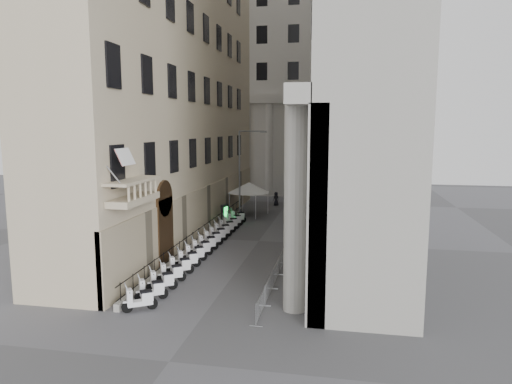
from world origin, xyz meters
TOP-DOWN VIEW (x-y plane):
  - ground at (0.00, 0.00)m, footprint 120.00×120.00m
  - left_building at (-7.50, 22.00)m, footprint 5.00×36.00m
  - far_building at (0.00, 48.00)m, footprint 22.00×10.00m
  - iron_fence at (-4.30, 18.00)m, footprint 0.30×28.00m
  - blue_awning at (4.15, 26.00)m, footprint 1.60×3.00m
  - flag at (-4.00, 5.00)m, footprint 1.00×1.40m
  - scooter_0 at (-3.22, 4.40)m, footprint 1.48×1.24m
  - scooter_1 at (-3.22, 5.82)m, footprint 1.48×1.24m
  - scooter_2 at (-3.22, 7.23)m, footprint 1.48×1.24m
  - scooter_3 at (-3.22, 8.65)m, footprint 1.48×1.24m
  - scooter_4 at (-3.22, 10.06)m, footprint 1.48×1.24m
  - scooter_5 at (-3.22, 11.47)m, footprint 1.48×1.24m
  - scooter_6 at (-3.22, 12.89)m, footprint 1.48×1.24m
  - scooter_7 at (-3.22, 14.30)m, footprint 1.48×1.24m
  - scooter_8 at (-3.22, 15.72)m, footprint 1.48×1.24m
  - scooter_9 at (-3.22, 17.13)m, footprint 1.48×1.24m
  - scooter_10 at (-3.22, 18.55)m, footprint 1.48×1.24m
  - scooter_11 at (-3.22, 19.96)m, footprint 1.48×1.24m
  - scooter_12 at (-3.22, 21.38)m, footprint 1.48×1.24m
  - scooter_13 at (-3.22, 22.79)m, footprint 1.48×1.24m
  - scooter_14 at (-3.22, 24.21)m, footprint 1.48×1.24m
  - scooter_15 at (-3.22, 25.62)m, footprint 1.48×1.24m
  - barrier_0 at (2.72, 4.88)m, footprint 0.60×2.40m
  - barrier_1 at (2.72, 7.38)m, footprint 0.60×2.40m
  - barrier_2 at (2.72, 9.88)m, footprint 0.60×2.40m
  - barrier_3 at (2.72, 12.38)m, footprint 0.60×2.40m
  - barrier_4 at (2.72, 14.88)m, footprint 0.60×2.40m
  - barrier_5 at (2.72, 17.38)m, footprint 0.60×2.40m
  - barrier_6 at (2.72, 19.88)m, footprint 0.60×2.40m
  - barrier_7 at (2.72, 22.38)m, footprint 0.60×2.40m
  - barrier_8 at (2.72, 24.88)m, footprint 0.60×2.40m
  - security_tent at (-3.26, 30.00)m, footprint 4.21×4.21m
  - street_lamp at (-2.82, 26.20)m, footprint 2.76×0.91m
  - info_kiosk at (-4.19, 24.51)m, footprint 0.48×0.95m
  - pedestrian_a at (2.16, 22.82)m, footprint 0.69×0.53m
  - pedestrian_b at (2.24, 24.10)m, footprint 0.99×0.90m
  - pedestrian_c at (-1.06, 36.00)m, footprint 0.90×0.88m

SIDE VIEW (x-z plane):
  - ground at x=0.00m, z-range 0.00..0.00m
  - iron_fence at x=-4.30m, z-range -0.70..0.70m
  - blue_awning at x=4.15m, z-range -1.50..1.50m
  - flag at x=-4.00m, z-range -4.10..4.10m
  - scooter_0 at x=-3.22m, z-range -0.75..0.75m
  - scooter_1 at x=-3.22m, z-range -0.75..0.75m
  - scooter_2 at x=-3.22m, z-range -0.75..0.75m
  - scooter_3 at x=-3.22m, z-range -0.75..0.75m
  - scooter_4 at x=-3.22m, z-range -0.75..0.75m
  - scooter_5 at x=-3.22m, z-range -0.75..0.75m
  - scooter_6 at x=-3.22m, z-range -0.75..0.75m
  - scooter_7 at x=-3.22m, z-range -0.75..0.75m
  - scooter_8 at x=-3.22m, z-range -0.75..0.75m
  - scooter_9 at x=-3.22m, z-range -0.75..0.75m
  - scooter_10 at x=-3.22m, z-range -0.75..0.75m
  - scooter_11 at x=-3.22m, z-range -0.75..0.75m
  - scooter_12 at x=-3.22m, z-range -0.75..0.75m
  - scooter_13 at x=-3.22m, z-range -0.75..0.75m
  - scooter_14 at x=-3.22m, z-range -0.75..0.75m
  - scooter_15 at x=-3.22m, z-range -0.75..0.75m
  - barrier_0 at x=2.72m, z-range -0.55..0.55m
  - barrier_1 at x=2.72m, z-range -0.55..0.55m
  - barrier_2 at x=2.72m, z-range -0.55..0.55m
  - barrier_3 at x=2.72m, z-range -0.55..0.55m
  - barrier_4 at x=2.72m, z-range -0.55..0.55m
  - barrier_5 at x=2.72m, z-range -0.55..0.55m
  - barrier_6 at x=2.72m, z-range -0.55..0.55m
  - barrier_7 at x=2.72m, z-range -0.55..0.55m
  - barrier_8 at x=2.72m, z-range -0.55..0.55m
  - pedestrian_c at x=-1.06m, z-range 0.00..1.56m
  - pedestrian_b at x=2.24m, z-range 0.00..1.65m
  - pedestrian_a at x=2.16m, z-range 0.00..1.69m
  - info_kiosk at x=-4.19m, z-range 0.01..1.94m
  - security_tent at x=-3.26m, z-range 1.15..4.56m
  - street_lamp at x=-2.82m, z-range 0.86..9.54m
  - far_building at x=0.00m, z-range 0.00..30.00m
  - left_building at x=-7.50m, z-range 0.00..34.00m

